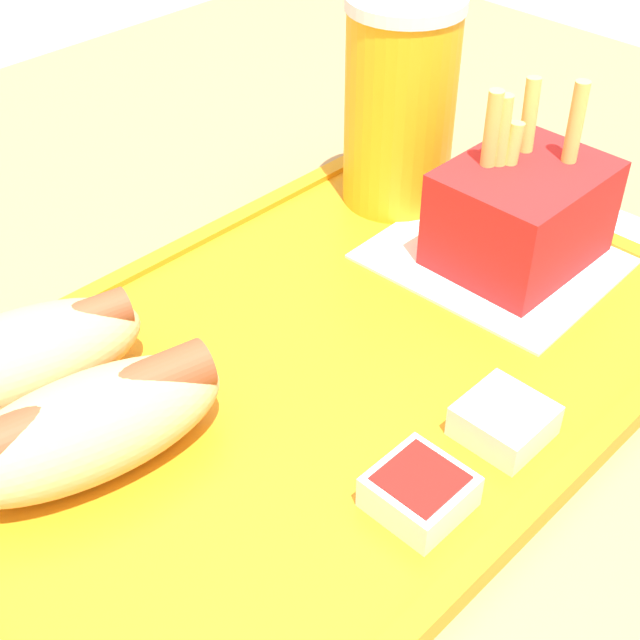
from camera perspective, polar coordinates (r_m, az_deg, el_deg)
food_tray at (r=0.49m, az=0.00°, el=-3.16°), size 0.44×0.29×0.01m
paper_napkin at (r=0.59m, az=12.20°, el=4.77°), size 0.17×0.15×0.00m
soda_cup at (r=0.59m, az=5.15°, el=13.69°), size 0.07×0.07×0.17m
hot_dog_far at (r=0.47m, az=-18.99°, el=-2.44°), size 0.14×0.09×0.05m
hot_dog_near at (r=0.43m, az=-14.64°, el=-6.51°), size 0.14×0.08×0.05m
fries_carton at (r=0.56m, az=12.73°, el=6.78°), size 0.10×0.08×0.11m
sauce_cup_mayo at (r=0.45m, az=11.71°, el=-6.25°), size 0.04×0.04×0.02m
sauce_cup_ketchup at (r=0.41m, az=6.38°, el=-10.81°), size 0.04×0.04×0.02m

